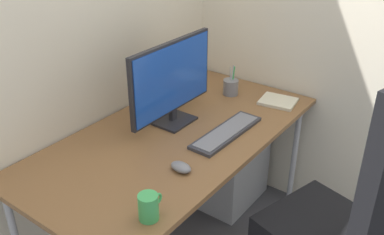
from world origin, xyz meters
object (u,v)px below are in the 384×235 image
filing_cabinet (218,152)px  pen_holder (231,87)px  monitor (172,80)px  mouse (181,167)px  notebook (278,101)px  keyboard (227,132)px  office_chair (353,216)px  coffee_mug (149,207)px

filing_cabinet → pen_holder: pen_holder is taller
monitor → mouse: size_ratio=5.82×
mouse → notebook: 0.83m
mouse → keyboard: bearing=6.1°
office_chair → pen_holder: office_chair is taller
office_chair → coffee_mug: office_chair is taller
pen_holder → keyboard: bearing=-150.3°
mouse → monitor: bearing=47.1°
keyboard → mouse: size_ratio=4.61×
monitor → notebook: bearing=-32.5°
filing_cabinet → notebook: bearing=-75.9°
office_chair → keyboard: bearing=81.2°
monitor → notebook: monitor is taller
filing_cabinet → coffee_mug: bearing=-159.8°
mouse → pen_holder: pen_holder is taller
keyboard → filing_cabinet: bearing=36.8°
keyboard → coffee_mug: size_ratio=4.17×
monitor → keyboard: (0.05, -0.28, -0.22)m
filing_cabinet → monitor: 0.76m
keyboard → monitor: bearing=100.4°
coffee_mug → office_chair: bearing=-44.3°
monitor → keyboard: 0.36m
monitor → pen_holder: bearing=-7.1°
filing_cabinet → keyboard: size_ratio=1.38×
mouse → coffee_mug: size_ratio=0.90×
keyboard → notebook: (0.46, -0.04, -0.00)m
coffee_mug → keyboard: bearing=8.7°
pen_holder → office_chair: bearing=-119.6°
filing_cabinet → pen_holder: size_ratio=3.59×
monitor → keyboard: bearing=-79.6°
keyboard → notebook: size_ratio=2.39×
office_chair → monitor: office_chair is taller
monitor → keyboard: monitor is taller
keyboard → mouse: bearing=-178.0°
keyboard → office_chair: bearing=-98.8°
mouse → notebook: size_ratio=0.52×
monitor → coffee_mug: monitor is taller
office_chair → monitor: size_ratio=2.17×
filing_cabinet → mouse: size_ratio=6.34×
filing_cabinet → mouse: 0.91m
office_chair → notebook: office_chair is taller
monitor → office_chair: bearing=-93.0°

